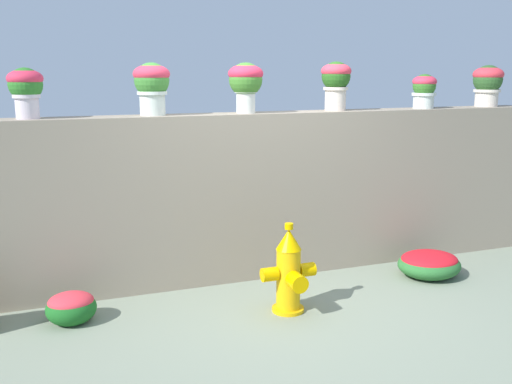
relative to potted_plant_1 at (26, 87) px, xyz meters
name	(u,v)px	position (x,y,z in m)	size (l,w,h in m)	color
ground_plane	(284,308)	(1.97, -0.91, -1.90)	(24.00, 24.00, 0.00)	gray
stone_wall	(249,196)	(1.97, 0.00, -1.08)	(6.60, 0.36, 1.63)	gray
potted_plant_1	(26,87)	(0.00, 0.00, 0.00)	(0.29, 0.29, 0.43)	silver
potted_plant_2	(152,83)	(1.06, 0.01, 0.02)	(0.33, 0.33, 0.47)	silver
potted_plant_3	(246,81)	(1.94, -0.02, 0.04)	(0.33, 0.33, 0.47)	silver
potted_plant_4	(336,80)	(2.92, 0.02, 0.04)	(0.30, 0.30, 0.49)	beige
potted_plant_5	(424,89)	(3.96, -0.02, -0.06)	(0.26, 0.26, 0.36)	silver
potted_plant_6	(488,82)	(4.83, 0.03, 0.01)	(0.33, 0.33, 0.46)	beige
fire_hydrant	(289,273)	(1.98, -0.99, -1.55)	(0.48, 0.39, 0.78)	#E9AD0B
flower_bush_left	(429,263)	(3.65, -0.68, -1.76)	(0.64, 0.58, 0.26)	#29662D
flower_bush_right	(71,306)	(0.22, -0.58, -1.76)	(0.41, 0.37, 0.27)	#1A5F20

